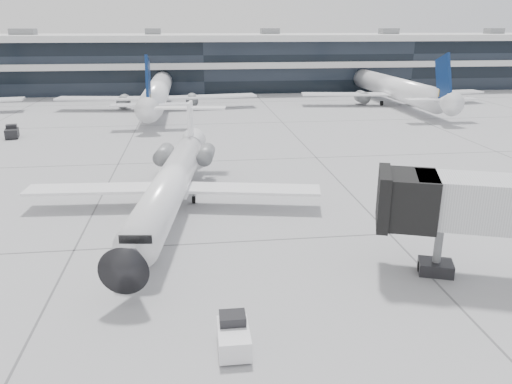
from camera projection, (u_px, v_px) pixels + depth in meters
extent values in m
plane|color=gray|center=(238.00, 242.00, 31.49)|extent=(220.00, 220.00, 0.00)
cube|color=black|center=(202.00, 64.00, 107.04)|extent=(170.00, 22.00, 10.00)
cylinder|color=white|center=(171.00, 184.00, 35.97)|extent=(5.24, 21.87, 2.45)
cone|color=black|center=(130.00, 259.00, 24.46)|extent=(2.75, 2.83, 2.45)
cone|color=white|center=(192.00, 143.00, 47.56)|extent=(2.68, 3.18, 2.32)
cube|color=white|center=(94.00, 189.00, 37.04)|extent=(10.09, 2.95, 0.20)
cube|color=white|center=(253.00, 189.00, 37.01)|extent=(10.23, 4.29, 0.20)
cylinder|color=slate|center=(164.00, 154.00, 42.90)|extent=(1.75, 3.23, 1.36)
cylinder|color=slate|center=(206.00, 154.00, 42.89)|extent=(1.75, 3.23, 1.36)
cube|color=white|center=(191.00, 124.00, 46.44)|extent=(0.56, 2.37, 4.08)
cube|color=white|center=(190.00, 108.00, 46.32)|extent=(6.65, 2.28, 0.14)
cylinder|color=black|center=(148.00, 261.00, 28.39)|extent=(0.23, 0.52, 0.51)
cylinder|color=black|center=(158.00, 200.00, 38.26)|extent=(0.29, 0.60, 0.58)
cylinder|color=black|center=(194.00, 200.00, 38.25)|extent=(0.29, 0.60, 0.58)
cube|color=black|center=(410.00, 199.00, 26.53)|extent=(3.51, 3.87, 2.79)
cylinder|color=slate|center=(438.00, 250.00, 27.08)|extent=(0.44, 0.44, 2.79)
cube|color=black|center=(435.00, 267.00, 27.41)|extent=(2.16, 1.92, 0.70)
cube|color=white|center=(234.00, 339.00, 20.83)|extent=(1.33, 2.23, 0.91)
cube|color=black|center=(233.00, 319.00, 21.11)|extent=(1.12, 0.92, 0.51)
cylinder|color=black|center=(220.00, 335.00, 21.63)|extent=(0.18, 0.45, 0.44)
cylinder|color=black|center=(245.00, 333.00, 21.76)|extent=(0.18, 0.45, 0.44)
cylinder|color=black|center=(222.00, 358.00, 20.11)|extent=(0.18, 0.45, 0.44)
cylinder|color=black|center=(249.00, 356.00, 20.24)|extent=(0.18, 0.45, 0.44)
cone|color=orange|center=(160.00, 195.00, 39.27)|extent=(0.39, 0.39, 0.61)
cube|color=orange|center=(160.00, 198.00, 39.36)|extent=(0.51, 0.51, 0.03)
cube|color=black|center=(12.00, 133.00, 60.38)|extent=(1.92, 2.67, 0.99)
cube|color=black|center=(11.00, 127.00, 60.67)|extent=(1.40, 1.23, 0.55)
cylinder|color=black|center=(8.00, 135.00, 61.09)|extent=(0.30, 0.52, 0.48)
cylinder|color=black|center=(18.00, 134.00, 61.48)|extent=(0.30, 0.52, 0.48)
cylinder|color=black|center=(6.00, 138.00, 59.52)|extent=(0.30, 0.52, 0.48)
cylinder|color=black|center=(17.00, 137.00, 59.91)|extent=(0.30, 0.52, 0.48)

